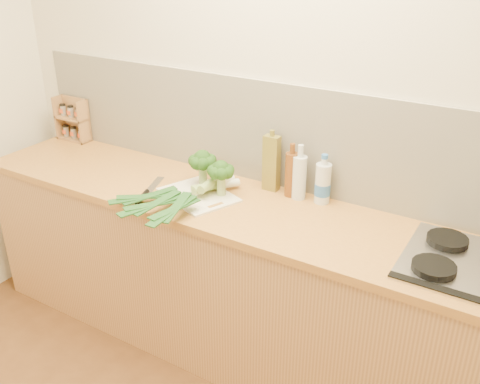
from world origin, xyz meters
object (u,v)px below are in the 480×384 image
at_px(chefs_knife, 145,194).
at_px(spice_rack, 74,122).
at_px(gas_hob, 480,267).
at_px(chopping_board, 198,195).

height_order(chefs_knife, spice_rack, spice_rack).
distance_m(gas_hob, chefs_knife, 1.56).
bearing_deg(gas_hob, spice_rack, 174.30).
relative_size(gas_hob, chopping_board, 1.55).
bearing_deg(chopping_board, chefs_knife, -127.54).
xyz_separation_m(gas_hob, chefs_knife, (-1.55, -0.16, -0.00)).
bearing_deg(spice_rack, chefs_knife, -23.97).
xyz_separation_m(gas_hob, spice_rack, (-2.47, 0.25, 0.10)).
height_order(chopping_board, chefs_knife, chefs_knife).
height_order(gas_hob, spice_rack, spice_rack).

